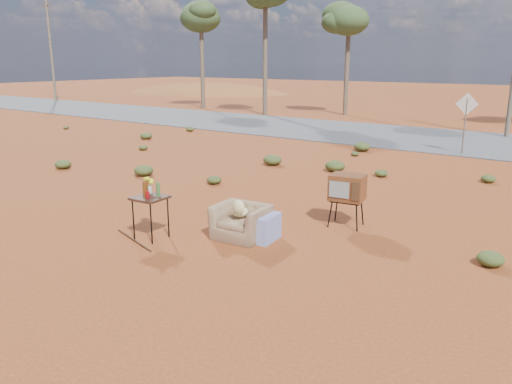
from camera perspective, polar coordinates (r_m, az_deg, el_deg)
The scene contains 12 objects.
ground at distance 9.45m, azimuth -5.13°, elevation -5.57°, with size 140.00×140.00×0.00m, color #9A401E.
highway at distance 22.67m, azimuth 20.61°, elevation 5.59°, with size 140.00×7.00×0.04m, color #565659.
dirt_mound at distance 54.30m, azimuth -5.67°, elevation 11.27°, with size 26.00×18.00×2.00m, color brown.
armchair at distance 9.43m, azimuth -1.22°, elevation -3.00°, with size 1.19×0.84×0.85m.
tv_unit at distance 10.16m, azimuth 10.39°, elevation 0.44°, with size 0.75×0.64×1.08m.
side_table at distance 9.56m, azimuth -12.08°, elevation -0.29°, with size 0.60×0.60×1.14m.
rusty_bar at distance 9.67m, azimuth -13.78°, elevation -5.34°, with size 0.04×0.04×1.42m, color #462612.
road_sign at distance 19.24m, azimuth 22.88°, elevation 8.36°, with size 0.78×0.06×2.19m.
eucalyptus_far_left at distance 35.86m, azimuth -6.31°, elevation 18.97°, with size 3.20×3.20×7.10m.
eucalyptus_near_left at distance 31.90m, azimuth 10.57°, elevation 18.47°, with size 3.20×3.20×6.60m.
utility_pole_west at distance 44.91m, azimuth -22.40°, elevation 14.84°, with size 1.40×0.20×8.00m.
scrub_patch at distance 13.30m, azimuth 4.62°, elevation 1.10°, with size 17.49×8.07×0.33m.
Camera 1 is at (5.84, -6.66, 3.28)m, focal length 35.00 mm.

